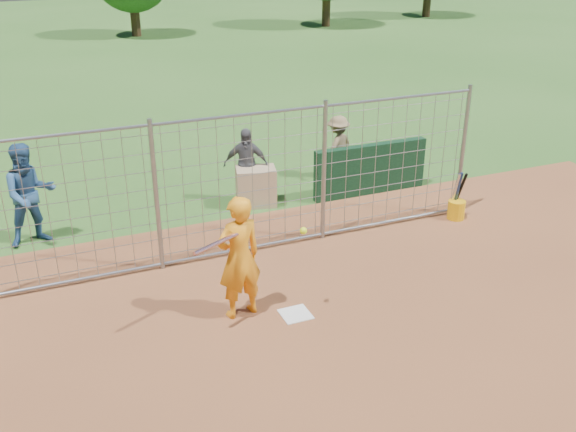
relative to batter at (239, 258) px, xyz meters
name	(u,v)px	position (x,y,z in m)	size (l,w,h in m)	color
ground	(290,308)	(0.74, -0.14, -0.95)	(100.00, 100.00, 0.00)	#2D591E
home_plate	(296,314)	(0.74, -0.34, -0.94)	(0.43, 0.43, 0.02)	silver
dugout_wall	(370,169)	(4.14, 3.46, -0.40)	(2.60, 0.20, 1.10)	#11381E
batter	(239,258)	(0.00, 0.00, 0.00)	(0.69, 0.45, 1.90)	orange
bystander_a	(30,195)	(-2.65, 3.72, -0.01)	(0.92, 0.71, 1.89)	#29507D
bystander_b	(246,165)	(1.55, 4.09, -0.16)	(0.93, 0.39, 1.58)	#4E4F53
bystander_c	(338,147)	(3.94, 4.62, -0.22)	(0.94, 0.54, 1.45)	olive
equipment_bin	(256,187)	(1.66, 3.81, -0.55)	(0.80, 0.55, 0.80)	tan
equipment_in_play	(239,240)	(-0.08, -0.29, 0.44)	(1.67, 0.45, 0.10)	silver
bucket_with_bats	(456,207)	(5.05, 1.61, -0.70)	(0.34, 0.37, 0.97)	#F7AF0D
backstop_fence	(244,186)	(0.74, 1.86, 0.31)	(9.08, 0.08, 2.60)	gray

